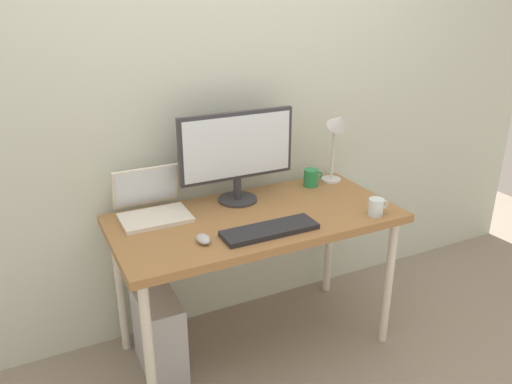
{
  "coord_description": "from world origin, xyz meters",
  "views": [
    {
      "loc": [
        -0.97,
        -1.98,
        1.76
      ],
      "look_at": [
        0.0,
        0.0,
        0.87
      ],
      "focal_mm": 35.46,
      "sensor_mm": 36.0,
      "label": 1
    }
  ],
  "objects_px": {
    "monitor": "(237,151)",
    "glass_cup": "(376,207)",
    "desk_lamp": "(337,132)",
    "keyboard": "(270,230)",
    "computer_tower": "(159,334)",
    "desk": "(256,228)",
    "coffee_mug": "(311,178)",
    "mouse": "(203,239)",
    "laptop": "(151,204)"
  },
  "relations": [
    {
      "from": "monitor",
      "to": "keyboard",
      "type": "relative_size",
      "value": 1.36
    },
    {
      "from": "coffee_mug",
      "to": "computer_tower",
      "type": "relative_size",
      "value": 0.27
    },
    {
      "from": "mouse",
      "to": "computer_tower",
      "type": "height_order",
      "value": "mouse"
    },
    {
      "from": "desk_lamp",
      "to": "mouse",
      "type": "distance_m",
      "value": 1.02
    },
    {
      "from": "desk",
      "to": "laptop",
      "type": "xyz_separation_m",
      "value": [
        -0.45,
        0.22,
        0.13
      ]
    },
    {
      "from": "monitor",
      "to": "mouse",
      "type": "xyz_separation_m",
      "value": [
        -0.32,
        -0.35,
        -0.25
      ]
    },
    {
      "from": "keyboard",
      "to": "coffee_mug",
      "type": "xyz_separation_m",
      "value": [
        0.47,
        0.41,
        0.04
      ]
    },
    {
      "from": "laptop",
      "to": "mouse",
      "type": "relative_size",
      "value": 3.56
    },
    {
      "from": "laptop",
      "to": "keyboard",
      "type": "height_order",
      "value": "laptop"
    },
    {
      "from": "desk_lamp",
      "to": "glass_cup",
      "type": "height_order",
      "value": "desk_lamp"
    },
    {
      "from": "keyboard",
      "to": "computer_tower",
      "type": "xyz_separation_m",
      "value": [
        -0.48,
        0.23,
        -0.56
      ]
    },
    {
      "from": "monitor",
      "to": "desk_lamp",
      "type": "xyz_separation_m",
      "value": [
        0.59,
        0.0,
        0.03
      ]
    },
    {
      "from": "desk_lamp",
      "to": "keyboard",
      "type": "distance_m",
      "value": 0.78
    },
    {
      "from": "monitor",
      "to": "glass_cup",
      "type": "height_order",
      "value": "monitor"
    },
    {
      "from": "keyboard",
      "to": "glass_cup",
      "type": "relative_size",
      "value": 4.07
    },
    {
      "from": "desk",
      "to": "laptop",
      "type": "bearing_deg",
      "value": 153.77
    },
    {
      "from": "coffee_mug",
      "to": "glass_cup",
      "type": "xyz_separation_m",
      "value": [
        0.07,
        -0.47,
        -0.01
      ]
    },
    {
      "from": "laptop",
      "to": "glass_cup",
      "type": "relative_size",
      "value": 2.96
    },
    {
      "from": "desk",
      "to": "monitor",
      "type": "xyz_separation_m",
      "value": [
        -0.01,
        0.2,
        0.34
      ]
    },
    {
      "from": "keyboard",
      "to": "coffee_mug",
      "type": "relative_size",
      "value": 3.86
    },
    {
      "from": "desk_lamp",
      "to": "keyboard",
      "type": "bearing_deg",
      "value": -147.35
    },
    {
      "from": "desk_lamp",
      "to": "coffee_mug",
      "type": "relative_size",
      "value": 3.65
    },
    {
      "from": "mouse",
      "to": "coffee_mug",
      "type": "relative_size",
      "value": 0.79
    },
    {
      "from": "desk_lamp",
      "to": "computer_tower",
      "type": "xyz_separation_m",
      "value": [
        -1.1,
        -0.16,
        -0.84
      ]
    },
    {
      "from": "monitor",
      "to": "glass_cup",
      "type": "distance_m",
      "value": 0.73
    },
    {
      "from": "desk",
      "to": "coffee_mug",
      "type": "distance_m",
      "value": 0.51
    },
    {
      "from": "mouse",
      "to": "desk_lamp",
      "type": "bearing_deg",
      "value": 21.18
    },
    {
      "from": "desk",
      "to": "keyboard",
      "type": "height_order",
      "value": "keyboard"
    },
    {
      "from": "desk",
      "to": "glass_cup",
      "type": "xyz_separation_m",
      "value": [
        0.52,
        -0.25,
        0.11
      ]
    },
    {
      "from": "desk_lamp",
      "to": "keyboard",
      "type": "xyz_separation_m",
      "value": [
        -0.61,
        -0.39,
        -0.28
      ]
    },
    {
      "from": "laptop",
      "to": "desk_lamp",
      "type": "bearing_deg",
      "value": -1.09
    },
    {
      "from": "monitor",
      "to": "mouse",
      "type": "relative_size",
      "value": 6.67
    },
    {
      "from": "laptop",
      "to": "keyboard",
      "type": "bearing_deg",
      "value": -44.44
    },
    {
      "from": "desk",
      "to": "computer_tower",
      "type": "distance_m",
      "value": 0.7
    },
    {
      "from": "computer_tower",
      "to": "keyboard",
      "type": "bearing_deg",
      "value": -25.46
    },
    {
      "from": "desk",
      "to": "monitor",
      "type": "distance_m",
      "value": 0.39
    },
    {
      "from": "desk_lamp",
      "to": "glass_cup",
      "type": "xyz_separation_m",
      "value": [
        -0.07,
        -0.45,
        -0.25
      ]
    },
    {
      "from": "desk",
      "to": "keyboard",
      "type": "xyz_separation_m",
      "value": [
        -0.03,
        -0.19,
        0.08
      ]
    },
    {
      "from": "keyboard",
      "to": "computer_tower",
      "type": "relative_size",
      "value": 1.05
    },
    {
      "from": "monitor",
      "to": "coffee_mug",
      "type": "height_order",
      "value": "monitor"
    },
    {
      "from": "laptop",
      "to": "coffee_mug",
      "type": "distance_m",
      "value": 0.89
    },
    {
      "from": "desk_lamp",
      "to": "mouse",
      "type": "height_order",
      "value": "desk_lamp"
    },
    {
      "from": "monitor",
      "to": "mouse",
      "type": "height_order",
      "value": "monitor"
    },
    {
      "from": "keyboard",
      "to": "coffee_mug",
      "type": "height_order",
      "value": "coffee_mug"
    },
    {
      "from": "mouse",
      "to": "glass_cup",
      "type": "distance_m",
      "value": 0.85
    },
    {
      "from": "computer_tower",
      "to": "mouse",
      "type": "bearing_deg",
      "value": -46.33
    },
    {
      "from": "mouse",
      "to": "coffee_mug",
      "type": "height_order",
      "value": "coffee_mug"
    },
    {
      "from": "glass_cup",
      "to": "computer_tower",
      "type": "relative_size",
      "value": 0.26
    },
    {
      "from": "glass_cup",
      "to": "desk",
      "type": "bearing_deg",
      "value": 154.24
    },
    {
      "from": "keyboard",
      "to": "coffee_mug",
      "type": "bearing_deg",
      "value": 41.0
    }
  ]
}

